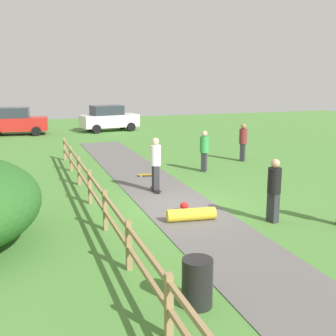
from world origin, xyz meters
TOP-DOWN VIEW (x-y plane):
  - ground_plane at (0.00, 0.00)m, footprint 60.00×60.00m
  - asphalt_path at (0.00, 0.00)m, footprint 2.40×28.00m
  - wooden_fence at (-2.60, 0.00)m, footprint 0.12×18.12m
  - trash_bin at (-1.80, -5.69)m, footprint 0.56×0.56m
  - skater_riding at (-0.16, 1.92)m, footprint 0.40×0.81m
  - skater_fallen at (-0.15, -1.34)m, footprint 1.44×1.21m
  - skateboard_loose at (0.25, 4.27)m, footprint 0.82×0.38m
  - bystander_black at (2.01, -2.22)m, footprint 0.43×0.43m
  - bystander_maroon at (5.55, 5.92)m, footprint 0.54×0.54m
  - bystander_green at (2.84, 4.44)m, footprint 0.53×0.53m
  - parked_car_red at (-4.86, 19.43)m, footprint 4.35×2.32m
  - parked_car_white at (1.74, 19.42)m, footprint 4.42×2.52m

SIDE VIEW (x-z plane):
  - ground_plane at x=0.00m, z-range 0.00..0.00m
  - asphalt_path at x=0.00m, z-range 0.00..0.02m
  - skateboard_loose at x=0.25m, z-range 0.05..0.13m
  - skater_fallen at x=-0.15m, z-range 0.02..0.38m
  - trash_bin at x=-1.80m, z-range 0.00..0.90m
  - wooden_fence at x=-2.60m, z-range 0.12..1.22m
  - parked_car_red at x=-4.86m, z-range 0.00..1.92m
  - parked_car_white at x=1.74m, z-range 0.00..1.92m
  - bystander_green at x=2.84m, z-range 0.09..1.87m
  - bystander_maroon at x=5.55m, z-range 0.10..1.93m
  - bystander_black at x=2.01m, z-range 0.10..1.93m
  - skater_riding at x=-0.16m, z-range 0.14..2.08m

